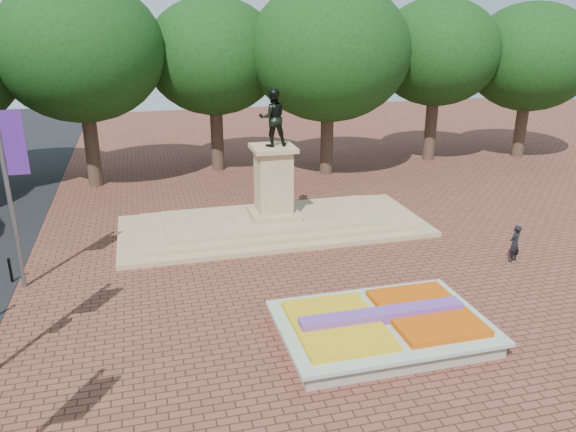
{
  "coord_description": "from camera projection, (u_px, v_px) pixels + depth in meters",
  "views": [
    {
      "loc": [
        -5.62,
        -15.78,
        9.28
      ],
      "look_at": [
        -0.51,
        3.48,
        2.2
      ],
      "focal_mm": 35.0,
      "sensor_mm": 36.0,
      "label": 1
    }
  ],
  "objects": [
    {
      "name": "tree_row_back",
      "position": [
        272.0,
        63.0,
        33.57
      ],
      "size": [
        44.8,
        8.8,
        10.43
      ],
      "color": "#34231C",
      "rests_on": "ground"
    },
    {
      "name": "monument",
      "position": [
        274.0,
        210.0,
        25.83
      ],
      "size": [
        14.0,
        6.0,
        6.4
      ],
      "color": "tan",
      "rests_on": "ground"
    },
    {
      "name": "flower_bed",
      "position": [
        383.0,
        326.0,
        17.14
      ],
      "size": [
        6.3,
        4.3,
        0.91
      ],
      "color": "gray",
      "rests_on": "ground"
    },
    {
      "name": "ground",
      "position": [
        329.0,
        310.0,
        18.84
      ],
      "size": [
        90.0,
        90.0,
        0.0
      ],
      "primitive_type": "plane",
      "color": "brown",
      "rests_on": "ground"
    },
    {
      "name": "pedestrian",
      "position": [
        515.0,
        243.0,
        22.35
      ],
      "size": [
        0.66,
        0.56,
        1.53
      ],
      "primitive_type": "imported",
      "rotation": [
        0.0,
        0.0,
        3.55
      ],
      "color": "black",
      "rests_on": "ground"
    }
  ]
}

